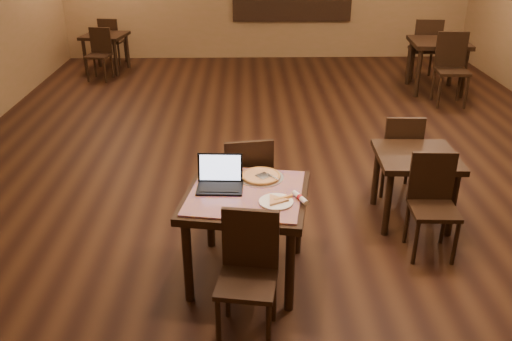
{
  "coord_description": "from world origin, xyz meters",
  "views": [
    {
      "loc": [
        -0.44,
        -6.03,
        2.68
      ],
      "look_at": [
        -0.36,
        -2.19,
        0.85
      ],
      "focal_mm": 38.0,
      "sensor_mm": 36.0,
      "label": 1
    }
  ],
  "objects_px": {
    "other_table_b_chair_far": "(111,38)",
    "other_table_a_chair_near": "(451,64)",
    "tiled_table": "(246,204)",
    "other_table_b": "(105,41)",
    "other_table_a": "(438,49)",
    "other_table_c_chair_far": "(400,150)",
    "other_table_c_chair_near": "(432,198)",
    "other_table_c": "(416,165)",
    "pizza_pan": "(261,177)",
    "other_table_b_chair_near": "(100,51)",
    "chair_main_far": "(247,181)",
    "chair_main_near": "(249,267)",
    "laptop": "(220,178)",
    "other_table_a_chair_far": "(425,46)"
  },
  "relations": [
    {
      "from": "other_table_b_chair_far",
      "to": "other_table_a_chair_near",
      "type": "bearing_deg",
      "value": 166.13
    },
    {
      "from": "tiled_table",
      "to": "other_table_a_chair_near",
      "type": "distance_m",
      "value": 5.4
    },
    {
      "from": "other_table_b",
      "to": "other_table_a",
      "type": "bearing_deg",
      "value": -3.67
    },
    {
      "from": "other_table_a_chair_near",
      "to": "other_table_c_chair_far",
      "type": "bearing_deg",
      "value": -112.76
    },
    {
      "from": "other_table_c_chair_near",
      "to": "other_table_c",
      "type": "bearing_deg",
      "value": 92.78
    },
    {
      "from": "pizza_pan",
      "to": "other_table_c_chair_near",
      "type": "xyz_separation_m",
      "value": [
        1.46,
        0.11,
        -0.27
      ]
    },
    {
      "from": "other_table_a",
      "to": "other_table_b_chair_near",
      "type": "distance_m",
      "value": 5.74
    },
    {
      "from": "chair_main_far",
      "to": "other_table_a",
      "type": "distance_m",
      "value": 5.4
    },
    {
      "from": "tiled_table",
      "to": "other_table_b_chair_near",
      "type": "distance_m",
      "value": 6.4
    },
    {
      "from": "other_table_b_chair_near",
      "to": "other_table_c_chair_near",
      "type": "relative_size",
      "value": 1.0
    },
    {
      "from": "chair_main_near",
      "to": "other_table_c_chair_far",
      "type": "xyz_separation_m",
      "value": [
        1.56,
        2.0,
        -0.01
      ]
    },
    {
      "from": "other_table_b",
      "to": "other_table_c",
      "type": "xyz_separation_m",
      "value": [
        4.14,
        -5.51,
        -0.0
      ]
    },
    {
      "from": "laptop",
      "to": "other_table_c",
      "type": "relative_size",
      "value": 0.48
    },
    {
      "from": "other_table_a",
      "to": "other_table_b",
      "type": "relative_size",
      "value": 1.13
    },
    {
      "from": "pizza_pan",
      "to": "other_table_a_chair_near",
      "type": "relative_size",
      "value": 0.34
    },
    {
      "from": "chair_main_near",
      "to": "other_table_b",
      "type": "height_order",
      "value": "chair_main_near"
    },
    {
      "from": "pizza_pan",
      "to": "other_table_b_chair_far",
      "type": "bearing_deg",
      "value": 112.04
    },
    {
      "from": "other_table_a",
      "to": "other_table_b",
      "type": "distance_m",
      "value": 5.85
    },
    {
      "from": "pizza_pan",
      "to": "other_table_c_chair_near",
      "type": "relative_size",
      "value": 0.41
    },
    {
      "from": "other_table_a",
      "to": "other_table_b_chair_far",
      "type": "xyz_separation_m",
      "value": [
        -5.7,
        1.88,
        -0.19
      ]
    },
    {
      "from": "other_table_b_chair_near",
      "to": "chair_main_far",
      "type": "bearing_deg",
      "value": -54.21
    },
    {
      "from": "pizza_pan",
      "to": "other_table_a_chair_near",
      "type": "xyz_separation_m",
      "value": [
        3.02,
        4.16,
        -0.16
      ]
    },
    {
      "from": "tiled_table",
      "to": "other_table_a_chair_far",
      "type": "distance_m",
      "value": 6.45
    },
    {
      "from": "other_table_a_chair_near",
      "to": "other_table_b_chair_near",
      "type": "xyz_separation_m",
      "value": [
        -5.68,
        1.47,
        -0.11
      ]
    },
    {
      "from": "other_table_b_chair_near",
      "to": "other_table_a",
      "type": "bearing_deg",
      "value": 1.31
    },
    {
      "from": "tiled_table",
      "to": "chair_main_far",
      "type": "xyz_separation_m",
      "value": [
        0.01,
        0.62,
        -0.12
      ]
    },
    {
      "from": "other_table_c_chair_near",
      "to": "other_table_b_chair_far",
      "type": "bearing_deg",
      "value": 124.82
    },
    {
      "from": "pizza_pan",
      "to": "other_table_c_chair_far",
      "type": "height_order",
      "value": "other_table_c_chair_far"
    },
    {
      "from": "chair_main_near",
      "to": "pizza_pan",
      "type": "xyz_separation_m",
      "value": [
        0.11,
        0.86,
        0.26
      ]
    },
    {
      "from": "other_table_c",
      "to": "other_table_a",
      "type": "bearing_deg",
      "value": 71.93
    },
    {
      "from": "other_table_a",
      "to": "other_table_c_chair_far",
      "type": "bearing_deg",
      "value": -108.5
    },
    {
      "from": "other_table_a_chair_near",
      "to": "laptop",
      "type": "bearing_deg",
      "value": -123.24
    },
    {
      "from": "other_table_b_chair_near",
      "to": "other_table_c_chair_far",
      "type": "distance_m",
      "value": 6.09
    },
    {
      "from": "other_table_b_chair_near",
      "to": "other_table_b_chair_far",
      "type": "bearing_deg",
      "value": 101.24
    },
    {
      "from": "other_table_a",
      "to": "other_table_a_chair_far",
      "type": "relative_size",
      "value": 0.89
    },
    {
      "from": "chair_main_far",
      "to": "other_table_c_chair_far",
      "type": "xyz_separation_m",
      "value": [
        1.56,
        0.76,
        -0.05
      ]
    },
    {
      "from": "other_table_a_chair_near",
      "to": "other_table_b_chair_near",
      "type": "bearing_deg",
      "value": 170.14
    },
    {
      "from": "chair_main_far",
      "to": "laptop",
      "type": "distance_m",
      "value": 0.62
    },
    {
      "from": "laptop",
      "to": "other_table_c_chair_far",
      "type": "height_order",
      "value": "laptop"
    },
    {
      "from": "tiled_table",
      "to": "other_table_c_chair_far",
      "type": "height_order",
      "value": "other_table_c_chair_far"
    },
    {
      "from": "pizza_pan",
      "to": "other_table_c_chair_near",
      "type": "height_order",
      "value": "other_table_c_chair_near"
    },
    {
      "from": "tiled_table",
      "to": "chair_main_near",
      "type": "distance_m",
      "value": 0.64
    },
    {
      "from": "tiled_table",
      "to": "other_table_b_chair_far",
      "type": "distance_m",
      "value": 7.36
    },
    {
      "from": "other_table_a",
      "to": "other_table_b",
      "type": "xyz_separation_m",
      "value": [
        -5.69,
        1.36,
        -0.12
      ]
    },
    {
      "from": "chair_main_far",
      "to": "laptop",
      "type": "xyz_separation_m",
      "value": [
        -0.21,
        -0.51,
        0.28
      ]
    },
    {
      "from": "chair_main_far",
      "to": "other_table_a_chair_far",
      "type": "distance_m",
      "value": 5.91
    },
    {
      "from": "tiled_table",
      "to": "chair_main_far",
      "type": "relative_size",
      "value": 1.1
    },
    {
      "from": "other_table_a",
      "to": "other_table_b_chair_near",
      "type": "xyz_separation_m",
      "value": [
        -5.68,
        0.85,
        -0.19
      ]
    },
    {
      "from": "laptop",
      "to": "other_table_a_chair_far",
      "type": "height_order",
      "value": "other_table_a_chair_far"
    },
    {
      "from": "chair_main_far",
      "to": "other_table_c_chair_far",
      "type": "distance_m",
      "value": 1.74
    }
  ]
}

